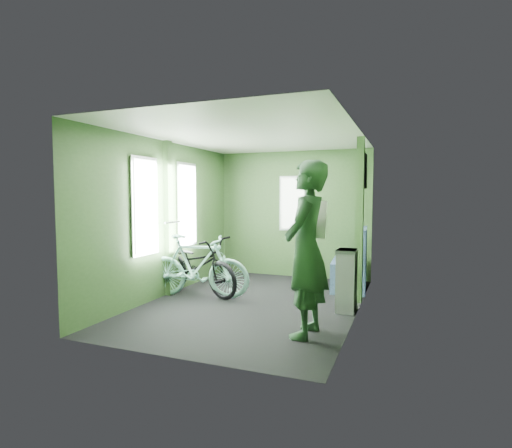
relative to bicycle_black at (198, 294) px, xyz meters
The scene contains 6 objects.
room 1.73m from the bicycle_black, ahead, with size 4.00×4.02×2.31m.
bicycle_black is the anchor object (origin of this frame).
bicycle_mint 0.25m from the bicycle_black, 63.41° to the right, with size 0.45×1.58×0.95m, color #92DECC.
passenger 2.48m from the bicycle_black, 30.67° to the right, with size 0.48×0.70×1.87m.
waste_box 2.29m from the bicycle_black, ahead, with size 0.24×0.33×0.81m, color slate.
bench_seat 2.44m from the bicycle_black, 28.10° to the left, with size 0.60×0.98×0.99m.
Camera 1 is at (1.99, -5.07, 1.50)m, focal length 28.00 mm.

